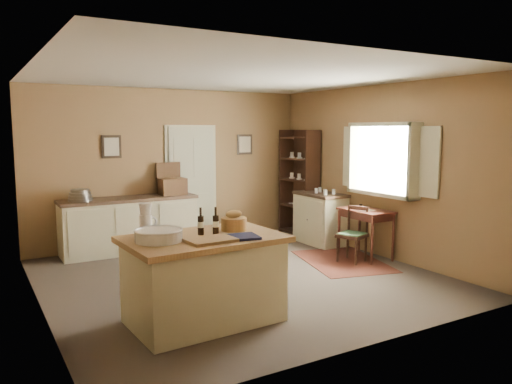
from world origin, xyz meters
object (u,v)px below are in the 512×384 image
Objects in this scene: desk_chair at (352,235)px; shelving_unit at (301,183)px; writing_desk at (366,216)px; right_cabinet at (320,218)px; work_island at (203,277)px; sideboard at (130,223)px.

shelving_unit is at bearing 55.42° from desk_chair.
right_cabinet reaches higher than writing_desk.
writing_desk is at bearing -89.99° from right_cabinet.
shelving_unit is at bearing 39.18° from work_island.
desk_chair is (2.71, -2.35, -0.07)m from sideboard.
right_cabinet is 0.50× the size of shelving_unit.
shelving_unit reaches higher than desk_chair.
work_island reaches higher than right_cabinet.
shelving_unit reaches higher than right_cabinet.
work_island reaches higher than desk_chair.
work_island is 3.38m from sideboard.
shelving_unit is (3.42, 3.08, 0.51)m from work_island.
sideboard is at bearing 143.63° from writing_desk.
right_cabinet reaches higher than desk_chair.
desk_chair is at bearing 16.61° from work_island.
desk_chair is at bearing -105.87° from right_cabinet.
shelving_unit is (0.15, 0.81, 0.54)m from right_cabinet.
shelving_unit is at bearing -5.28° from sideboard.
writing_desk is (3.06, -2.26, 0.18)m from sideboard.
desk_chair is (2.92, 1.03, -0.07)m from work_island.
writing_desk is 1.02× the size of desk_chair.
writing_desk is at bearing 16.11° from work_island.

